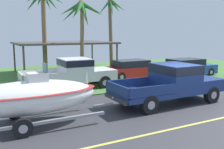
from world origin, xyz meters
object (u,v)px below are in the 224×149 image
Objects in this scene: carport_awning at (64,43)px; palm_tree_mid at (82,16)px; parked_pickup_background at (74,72)px; palm_tree_near_right at (111,16)px; boat_on_trailer at (31,97)px; pickup_truck_towing at (174,81)px; parked_sedan_far at (133,69)px; parked_sedan_near at (187,68)px; palm_tree_near_left at (43,8)px.

palm_tree_mid is (0.57, -2.81, 2.10)m from carport_awning.
parked_pickup_background is 6.83m from carport_awning.
boat_on_trailer is at bearing -127.68° from palm_tree_near_right.
pickup_truck_towing is 14.28m from palm_tree_near_right.
parked_pickup_background is at bearing -163.36° from parked_sedan_far.
boat_on_trailer reaches higher than parked_sedan_near.
pickup_truck_towing is at bearing -104.90° from palm_tree_near_right.
carport_awning reaches higher than parked_pickup_background.
parked_sedan_far is at bearing -53.50° from carport_awning.
pickup_truck_towing is 0.96× the size of boat_on_trailer.
boat_on_trailer is 0.91× the size of palm_tree_near_left.
palm_tree_mid is (-4.76, -4.36, -0.37)m from palm_tree_near_right.
palm_tree_near_left reaches higher than parked_pickup_background.
palm_tree_mid is (-3.12, 2.18, 3.94)m from parked_sedan_far.
parked_pickup_background is (3.50, 5.19, -0.03)m from boat_on_trailer.
pickup_truck_towing is 6.99m from parked_sedan_far.
parked_pickup_background is 6.40m from palm_tree_near_left.
parked_pickup_background is 1.25× the size of parked_sedan_near.
palm_tree_near_right is at bearing 108.45° from parked_sedan_near.
boat_on_trailer is at bearing -121.60° from palm_tree_mid.
parked_sedan_far is 0.56× the size of carport_awning.
palm_tree_mid reaches higher than parked_sedan_far.
boat_on_trailer is 11.04m from palm_tree_mid.
boat_on_trailer is 10.92m from parked_sedan_far.
parked_pickup_background is 0.74× the size of carport_awning.
palm_tree_near_left is (-1.99, -1.67, 2.66)m from carport_awning.
palm_tree_mid is at bearing -137.54° from palm_tree_near_right.
boat_on_trailer is 1.31× the size of parked_sedan_near.
carport_awning is 6.08m from palm_tree_near_right.
boat_on_trailer is 11.24m from palm_tree_near_left.
parked_pickup_background is at bearing 56.04° from boat_on_trailer.
palm_tree_near_right is at bearing 16.17° from carport_awning.
palm_tree_near_right is (1.64, 6.54, 4.31)m from parked_sedan_far.
carport_awning is (4.90, 11.71, 1.45)m from boat_on_trailer.
pickup_truck_towing reaches higher than parked_sedan_far.
palm_tree_near_left is at bearing 96.84° from parked_pickup_background.
parked_pickup_background is at bearing -129.89° from palm_tree_near_right.
palm_tree_near_right reaches higher than parked_sedan_far.
parked_sedan_far is 0.77× the size of palm_tree_mid.
boat_on_trailer is 17.21m from palm_tree_near_right.
carport_awning is 3.72m from palm_tree_near_left.
boat_on_trailer is 6.26m from parked_pickup_background.
boat_on_trailer is 13.96m from parked_sedan_near.
carport_awning is (-7.94, 6.26, 1.83)m from parked_sedan_near.
palm_tree_near_right is (10.24, 13.26, 3.92)m from boat_on_trailer.
palm_tree_near_left is at bearing 110.71° from pickup_truck_towing.
parked_pickup_background is 9.36m from parked_sedan_near.
palm_tree_near_left reaches higher than pickup_truck_towing.
parked_sedan_far is (5.10, 1.53, -0.36)m from parked_pickup_background.
palm_tree_mid is (5.48, 8.90, 3.55)m from boat_on_trailer.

